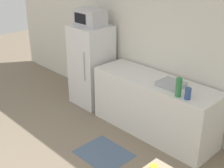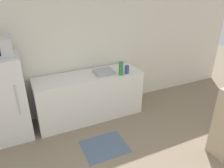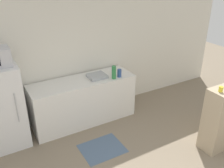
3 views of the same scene
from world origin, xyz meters
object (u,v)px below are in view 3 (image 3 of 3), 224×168
at_px(refrigerator, 3,108).
at_px(bottle_short, 119,73).
at_px(bottle_tall, 114,72).
at_px(jar, 221,89).

distance_m(refrigerator, bottle_short, 2.16).
distance_m(bottle_tall, bottle_short, 0.14).
xyz_separation_m(refrigerator, bottle_tall, (2.00, -0.22, 0.29)).
bearing_deg(bottle_tall, bottle_short, 8.05).
xyz_separation_m(bottle_tall, jar, (0.92, -1.66, 0.14)).
bearing_deg(jar, refrigerator, 147.30).
relative_size(refrigerator, bottle_tall, 5.71).
xyz_separation_m(bottle_short, jar, (0.78, -1.68, 0.19)).
distance_m(refrigerator, bottle_tall, 2.04).
height_order(bottle_short, jar, jar).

